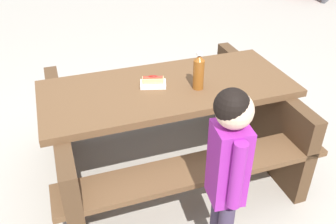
% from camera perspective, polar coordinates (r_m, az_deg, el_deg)
% --- Properties ---
extents(ground_plane, '(30.00, 30.00, 0.00)m').
position_cam_1_polar(ground_plane, '(3.04, 0.00, -8.35)').
color(ground_plane, '#ADA599').
rests_on(ground_plane, ground).
extents(picnic_table, '(2.15, 1.90, 0.75)m').
position_cam_1_polar(picnic_table, '(2.76, 0.00, -1.40)').
color(picnic_table, brown).
rests_on(picnic_table, ground).
extents(soda_bottle, '(0.08, 0.08, 0.27)m').
position_cam_1_polar(soda_bottle, '(2.52, 4.82, 6.27)').
color(soda_bottle, brown).
rests_on(soda_bottle, picnic_table).
extents(hotdog_tray, '(0.18, 0.12, 0.08)m').
position_cam_1_polar(hotdog_tray, '(2.58, -2.35, 4.68)').
color(hotdog_tray, white).
rests_on(hotdog_tray, picnic_table).
extents(child_in_coat, '(0.21, 0.29, 1.21)m').
position_cam_1_polar(child_in_coat, '(1.89, 9.32, -8.13)').
color(child_in_coat, '#3F334C').
rests_on(child_in_coat, ground).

